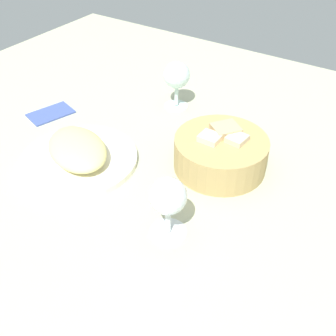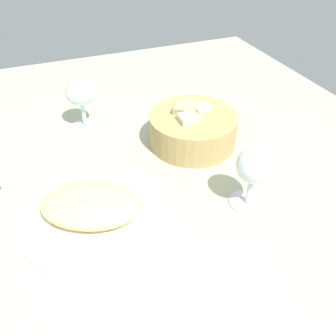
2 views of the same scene
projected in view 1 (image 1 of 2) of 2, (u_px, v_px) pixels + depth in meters
ground_plane at (119, 156)px, 91.83cm from camera, size 140.00×140.00×2.00cm
plate at (79, 159)px, 87.94cm from camera, size 25.54×25.54×1.40cm
omelette at (77, 149)px, 86.08cm from camera, size 20.99×18.21×4.50cm
lettuce_garnish at (87, 138)px, 92.05cm from camera, size 4.35×4.35×1.24cm
bread_basket at (221, 152)px, 84.77cm from camera, size 19.72×19.72×8.67cm
wine_glass_near at (168, 200)px, 67.10cm from camera, size 6.79×6.79×12.28cm
wine_glass_far at (176, 77)px, 102.10cm from camera, size 6.82×6.82×12.53cm
folded_napkin at (51, 113)px, 103.85cm from camera, size 9.97×12.59×0.80cm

